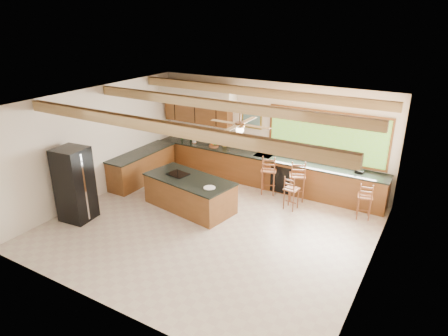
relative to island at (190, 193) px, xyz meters
The scene contains 9 objects.
ground 1.24m from the island, 30.92° to the right, with size 7.20×7.20×0.00m, color beige.
room_shell 1.98m from the island, ahead, with size 7.27×6.54×3.02m.
counter_run 1.93m from the island, 84.54° to the left, with size 7.12×3.10×1.26m.
island is the anchor object (origin of this frame).
refrigerator 2.83m from the island, 137.39° to the right, with size 0.78×0.77×1.84m.
bar_stool_a 2.29m from the island, 51.86° to the left, with size 0.52×0.52×1.16m.
bar_stool_b 2.61m from the island, 27.55° to the left, with size 0.37×0.37×0.94m.
bar_stool_c 2.88m from the island, 38.63° to the left, with size 0.55×0.56×1.18m.
bar_stool_d 4.38m from the island, 22.25° to the left, with size 0.42×0.42×0.98m.
Camera 1 is at (4.51, -7.06, 4.82)m, focal length 32.00 mm.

